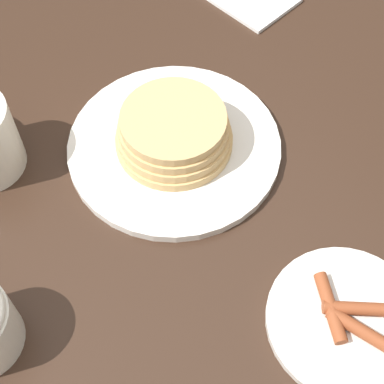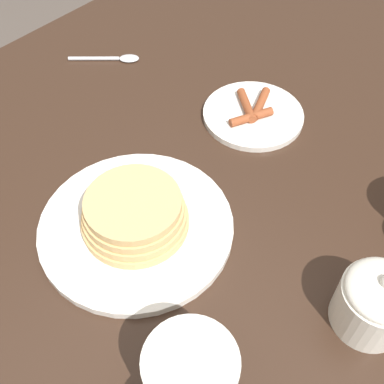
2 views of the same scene
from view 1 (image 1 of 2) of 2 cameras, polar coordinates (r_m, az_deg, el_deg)
The scene contains 4 objects.
ground_plane at distance 1.40m, azimuth -0.93°, elevation -14.42°, with size 8.00×8.00×0.00m, color #51473F.
dining_table at distance 0.82m, azimuth -1.54°, elevation 0.00°, with size 1.59×1.01×0.74m.
pancake_plate at distance 0.72m, azimuth -1.95°, elevation 5.38°, with size 0.26×0.26×0.06m.
side_plate_bacon at distance 0.64m, azimuth 14.78°, elevation -11.94°, with size 0.17×0.17×0.02m.
Camera 1 is at (-0.37, 0.24, 1.33)m, focal length 55.00 mm.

